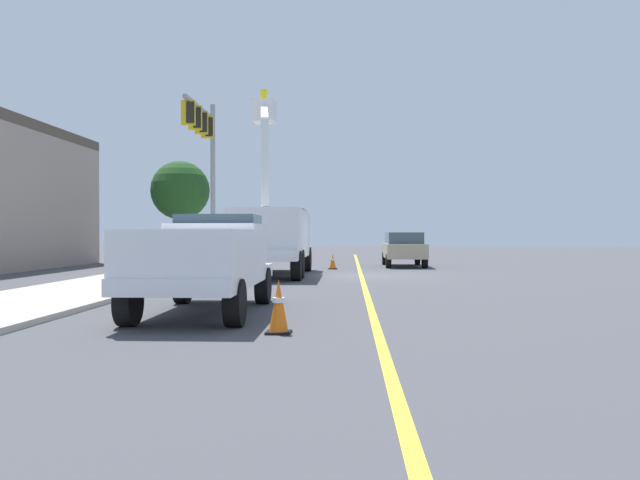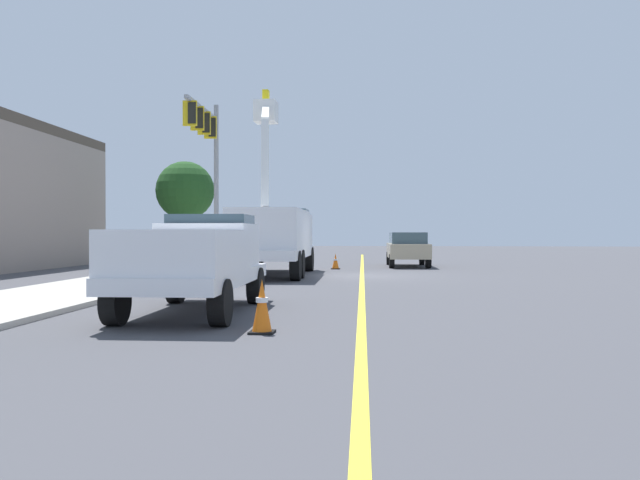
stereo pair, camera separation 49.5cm
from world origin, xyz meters
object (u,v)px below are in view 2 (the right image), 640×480
(utility_bucket_truck, at_px, (275,234))
(traffic_cone_mid_front, at_px, (336,262))
(service_pickup_truck, at_px, (194,259))
(traffic_signal_mast, at_px, (208,146))
(traffic_cone_leading, at_px, (262,307))
(passing_minivan, at_px, (407,247))

(utility_bucket_truck, xyz_separation_m, traffic_cone_mid_front, (4.44, -2.02, -1.28))
(service_pickup_truck, distance_m, traffic_cone_mid_front, 16.62)
(utility_bucket_truck, xyz_separation_m, service_pickup_truck, (-12.10, -0.53, -0.51))
(traffic_signal_mast, bearing_deg, traffic_cone_leading, -161.08)
(service_pickup_truck, bearing_deg, passing_minivan, -14.03)
(utility_bucket_truck, relative_size, passing_minivan, 1.70)
(service_pickup_truck, distance_m, traffic_signal_mast, 16.07)
(traffic_cone_leading, relative_size, traffic_cone_mid_front, 1.25)
(passing_minivan, height_order, traffic_cone_leading, passing_minivan)
(traffic_cone_mid_front, relative_size, traffic_signal_mast, 0.09)
(utility_bucket_truck, height_order, passing_minivan, utility_bucket_truck)
(passing_minivan, height_order, traffic_signal_mast, traffic_signal_mast)
(traffic_cone_leading, xyz_separation_m, traffic_signal_mast, (17.36, 5.95, 5.09))
(service_pickup_truck, relative_size, traffic_cone_leading, 6.41)
(traffic_cone_mid_front, distance_m, traffic_signal_mast, 7.75)
(utility_bucket_truck, height_order, traffic_cone_leading, utility_bucket_truck)
(service_pickup_truck, relative_size, passing_minivan, 1.17)
(utility_bucket_truck, distance_m, passing_minivan, 9.06)
(utility_bucket_truck, bearing_deg, traffic_signal_mast, 51.38)
(service_pickup_truck, bearing_deg, traffic_signal_mast, 15.19)
(utility_bucket_truck, distance_m, traffic_cone_leading, 14.80)
(service_pickup_truck, distance_m, passing_minivan, 19.97)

